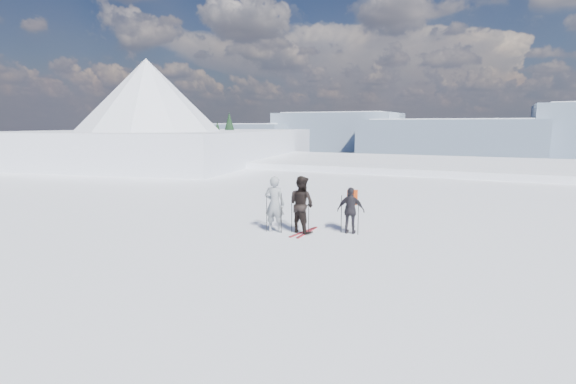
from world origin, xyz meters
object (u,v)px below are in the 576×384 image
object	(u,v)px
skier_pack	(351,211)
skis_loose	(305,232)
skier_grey	(275,204)
skier_dark	(302,204)

from	to	relation	value
skier_pack	skis_loose	distance (m)	1.70
skier_grey	skier_dark	xyz separation A→B (m)	(0.87, 0.30, 0.01)
skier_grey	skier_pack	distance (m)	2.58
skier_grey	skier_dark	size ratio (longest dim) A/B	0.99
skier_grey	skier_pack	size ratio (longest dim) A/B	1.22
skier_pack	skis_loose	size ratio (longest dim) A/B	0.92
skier_grey	skis_loose	world-z (taller)	skier_grey
skier_grey	skier_dark	distance (m)	0.92
skier_pack	skier_grey	bearing A→B (deg)	12.43
skier_grey	skier_pack	bearing A→B (deg)	-167.85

